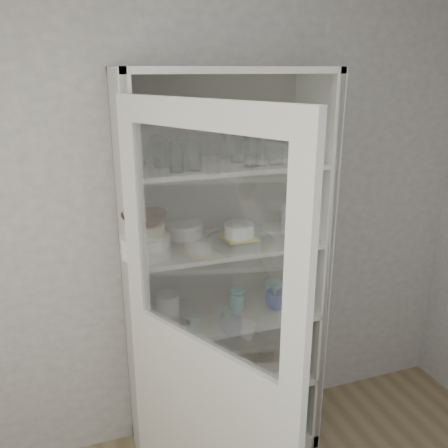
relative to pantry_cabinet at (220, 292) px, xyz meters
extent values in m
cube|color=#989898|center=(-0.20, 0.16, 0.36)|extent=(3.60, 0.02, 2.60)
cube|color=#BCBCB7|center=(-0.48, -0.06, 0.11)|extent=(0.03, 0.45, 2.10)
cube|color=#BCBCB7|center=(0.48, -0.06, 0.11)|extent=(0.03, 0.45, 2.10)
cube|color=gray|center=(0.00, 0.15, 0.11)|extent=(1.00, 0.03, 2.10)
cube|color=#BCBCB7|center=(0.00, -0.06, 1.14)|extent=(1.00, 0.45, 0.03)
cube|color=#BCBCB7|center=(0.00, -0.06, -0.90)|extent=(1.00, 0.45, 0.08)
cube|color=beige|center=(0.00, -0.08, -0.49)|extent=(0.94, 0.42, 0.02)
cube|color=beige|center=(0.00, -0.08, -0.09)|extent=(0.94, 0.42, 0.02)
cube|color=beige|center=(0.00, -0.08, 0.31)|extent=(0.94, 0.42, 0.02)
cube|color=beige|center=(0.00, -0.08, 0.71)|extent=(0.94, 0.42, 0.02)
cube|color=#BCBCB7|center=(-0.29, -0.69, 1.01)|extent=(0.45, 0.82, 0.10)
cube|color=#BCBCB7|center=(-0.48, -0.33, 0.56)|extent=(0.08, 0.10, 0.80)
cube|color=#BCBCB7|center=(-0.10, -1.05, 0.56)|extent=(0.08, 0.10, 0.80)
cube|color=silver|center=(-0.29, -0.69, 0.56)|extent=(0.35, 0.65, 0.78)
cylinder|color=silver|center=(-0.27, -0.21, 0.78)|extent=(0.08, 0.08, 0.12)
cylinder|color=silver|center=(-0.26, -0.20, 0.79)|extent=(0.08, 0.08, 0.13)
cylinder|color=silver|center=(-0.19, -0.19, 0.79)|extent=(0.07, 0.07, 0.14)
cylinder|color=silver|center=(0.09, -0.20, 0.79)|extent=(0.08, 0.08, 0.13)
cylinder|color=silver|center=(0.22, -0.18, 0.80)|extent=(0.09, 0.09, 0.15)
cylinder|color=silver|center=(0.11, -0.17, 0.79)|extent=(0.07, 0.07, 0.13)
cylinder|color=silver|center=(0.36, -0.19, 0.79)|extent=(0.09, 0.09, 0.14)
cylinder|color=silver|center=(-0.41, -0.06, 0.79)|extent=(0.07, 0.07, 0.14)
cylinder|color=silver|center=(-0.31, -0.07, 0.78)|extent=(0.08, 0.08, 0.12)
cylinder|color=silver|center=(-0.20, -0.07, 0.78)|extent=(0.07, 0.07, 0.13)
cylinder|color=silver|center=(0.07, -0.07, 0.80)|extent=(0.10, 0.10, 0.15)
cylinder|color=silver|center=(0.24, -0.09, 0.78)|extent=(0.08, 0.08, 0.12)
cylinder|color=white|center=(-0.41, -0.13, 0.37)|extent=(0.23, 0.23, 0.10)
cylinder|color=white|center=(-0.18, 0.08, 0.36)|extent=(0.21, 0.21, 0.07)
cylinder|color=beige|center=(-0.41, -0.13, 0.45)|extent=(0.21, 0.21, 0.06)
imported|color=#452514|center=(-0.41, -0.13, 0.50)|extent=(0.23, 0.23, 0.05)
cylinder|color=silver|center=(0.07, -0.11, 0.33)|extent=(0.45, 0.45, 0.02)
cube|color=yellow|center=(0.07, -0.11, 0.35)|extent=(0.16, 0.16, 0.01)
cylinder|color=white|center=(0.07, -0.11, 0.38)|extent=(0.19, 0.19, 0.07)
cylinder|color=#A8BDBE|center=(0.41, -0.05, 0.39)|extent=(0.15, 0.15, 0.14)
imported|color=navy|center=(0.28, -0.13, -0.03)|extent=(0.14, 0.14, 0.10)
imported|color=teal|center=(0.31, -0.03, -0.03)|extent=(0.14, 0.14, 0.10)
imported|color=white|center=(0.36, -0.17, -0.04)|extent=(0.09, 0.09, 0.09)
cylinder|color=teal|center=(0.08, -0.05, -0.04)|extent=(0.09, 0.09, 0.09)
ellipsoid|color=teal|center=(0.08, -0.05, 0.02)|extent=(0.09, 0.09, 0.02)
cylinder|color=#B0AFB1|center=(-0.29, -0.17, -0.06)|extent=(0.11, 0.11, 0.04)
cylinder|color=white|center=(-0.30, -0.05, -0.01)|extent=(0.12, 0.12, 0.14)
imported|color=beige|center=(-0.03, -0.08, -0.44)|extent=(0.29, 0.29, 0.07)
cube|color=#A8A8A9|center=(0.31, -0.07, -0.45)|extent=(0.23, 0.19, 0.06)
camera|label=1|loc=(-0.74, -2.19, 1.15)|focal=38.00mm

